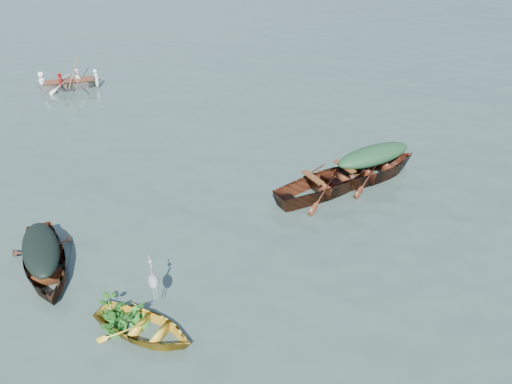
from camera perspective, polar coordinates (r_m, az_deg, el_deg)
ground at (r=12.64m, az=2.62°, el=-5.50°), size 140.00×140.00×0.00m
yellow_dinghy at (r=10.66m, az=-12.57°, el=-15.57°), size 2.80×2.74×0.71m
dark_covered_boat at (r=12.71m, az=-22.76°, el=-8.33°), size 1.88×3.99×0.97m
green_tarp_boat at (r=15.47m, az=12.91°, el=1.52°), size 4.82×2.29×1.10m
open_wooden_boat at (r=14.56m, az=8.10°, el=-0.06°), size 4.95×2.54×1.13m
rowed_boat at (r=23.05m, az=-20.32°, el=11.00°), size 3.57×1.16×0.80m
dark_tarp_cover at (r=12.30m, az=-23.44°, el=-5.91°), size 1.03×2.19×0.40m
green_tarp_cover at (r=15.07m, az=13.29°, el=4.14°), size 2.65×1.26×0.52m
thwart_benches at (r=14.26m, az=8.28°, el=1.91°), size 2.51×1.41×0.04m
heron at (r=10.40m, az=-11.55°, el=-10.51°), size 0.48×0.48×0.92m
dinghy_weeds at (r=10.48m, az=-15.40°, el=-11.96°), size 1.14×1.13×0.60m
rowers at (r=22.80m, az=-20.70°, el=12.81°), size 2.50×1.02×0.76m
oars at (r=22.91m, az=-20.53°, el=11.99°), size 0.67×2.62×0.06m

